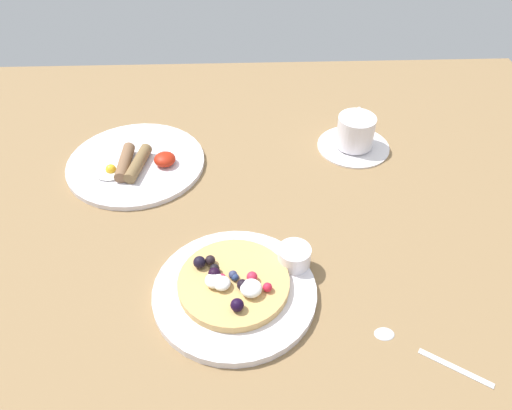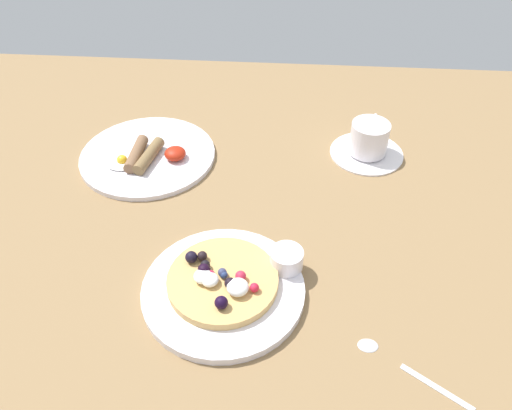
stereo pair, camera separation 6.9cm
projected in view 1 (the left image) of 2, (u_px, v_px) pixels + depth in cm
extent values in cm
cube|color=olive|center=(218.00, 230.00, 87.76)|extent=(150.40, 118.97, 3.00)
cylinder|color=white|center=(235.00, 292.00, 75.03)|extent=(24.29, 24.29, 1.36)
cylinder|color=tan|center=(234.00, 283.00, 74.57)|extent=(16.54, 16.54, 1.37)
sphere|color=#C42341|center=(218.00, 281.00, 73.20)|extent=(1.28, 1.28, 1.28)
sphere|color=navy|center=(233.00, 275.00, 74.01)|extent=(1.31, 1.31, 1.31)
sphere|color=black|center=(215.00, 274.00, 73.75)|extent=(1.90, 1.90, 1.90)
sphere|color=black|center=(199.00, 262.00, 75.45)|extent=(1.86, 1.86, 1.86)
sphere|color=#C42741|center=(252.00, 277.00, 73.52)|extent=(1.61, 1.61, 1.61)
sphere|color=black|center=(213.00, 269.00, 74.76)|extent=(1.47, 1.47, 1.47)
sphere|color=black|center=(210.00, 260.00, 75.96)|extent=(1.53, 1.53, 1.53)
sphere|color=black|center=(237.00, 305.00, 69.65)|extent=(1.90, 1.90, 1.90)
sphere|color=black|center=(243.00, 285.00, 72.41)|extent=(1.65, 1.65, 1.65)
sphere|color=red|center=(267.00, 287.00, 72.27)|extent=(1.37, 1.37, 1.37)
sphere|color=#C32342|center=(222.00, 278.00, 73.62)|extent=(1.26, 1.26, 1.26)
sphere|color=navy|center=(235.00, 277.00, 73.76)|extent=(1.15, 1.15, 1.15)
ellipsoid|color=white|center=(215.00, 280.00, 73.03)|extent=(2.74, 2.74, 1.64)
ellipsoid|color=white|center=(222.00, 283.00, 72.70)|extent=(2.55, 2.55, 1.53)
ellipsoid|color=white|center=(251.00, 288.00, 71.79)|extent=(3.18, 3.18, 1.91)
cylinder|color=white|center=(294.00, 256.00, 77.32)|extent=(5.10, 5.10, 3.12)
cylinder|color=#5D2003|center=(294.00, 253.00, 76.90)|extent=(4.19, 4.19, 0.37)
cylinder|color=white|center=(136.00, 163.00, 98.55)|extent=(26.52, 26.52, 1.01)
cylinder|color=brown|center=(138.00, 163.00, 95.85)|extent=(4.25, 10.05, 2.28)
cylinder|color=brown|center=(125.00, 162.00, 96.11)|extent=(2.53, 9.84, 2.28)
ellipsoid|color=white|center=(111.00, 171.00, 95.35)|extent=(6.46, 5.49, 0.60)
sphere|color=yellow|center=(111.00, 169.00, 95.01)|extent=(2.00, 2.00, 2.00)
ellipsoid|color=#AD2310|center=(165.00, 159.00, 96.79)|extent=(4.14, 4.14, 2.28)
cylinder|color=white|center=(353.00, 146.00, 103.11)|extent=(14.56, 14.56, 0.72)
cylinder|color=white|center=(356.00, 131.00, 100.75)|extent=(7.46, 7.46, 6.31)
torus|color=white|center=(358.00, 117.00, 103.95)|extent=(1.92, 4.39, 4.33)
cylinder|color=brown|center=(357.00, 123.00, 99.39)|extent=(6.34, 6.34, 0.50)
cube|color=silver|center=(456.00, 368.00, 66.48)|extent=(8.63, 6.20, 0.30)
ellipsoid|color=silver|center=(385.00, 333.00, 70.26)|extent=(2.86, 2.20, 0.60)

